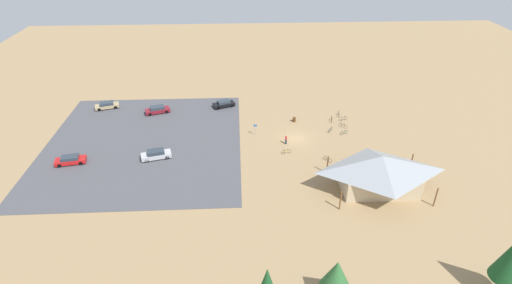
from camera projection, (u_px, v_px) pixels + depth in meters
The scene contains 20 objects.
ground at pixel (295, 138), 70.10m from camera, with size 160.00×160.00×0.00m, color #9E7F56.
parking_lot_asphalt at pixel (144, 143), 68.76m from camera, with size 33.05×35.95×0.05m, color #4C4C51.
bike_pavilion at pixel (380, 170), 56.09m from camera, with size 13.36×8.89×5.54m.
trash_bin at pixel (294, 120), 75.32m from camera, with size 0.60×0.60×0.90m, color brown.
lot_sign at pixel (255, 128), 70.47m from camera, with size 0.56×0.08×2.20m.
pine_center at pixel (336, 275), 39.61m from camera, with size 3.25×3.25×5.49m.
bicycle_teal_yard_right at pixel (344, 133), 71.16m from camera, with size 1.53×0.74×0.85m.
bicycle_orange_yard_center at pixel (328, 159), 63.71m from camera, with size 1.11×1.40×0.79m.
bicycle_black_edge_north at pixel (343, 126), 73.41m from camera, with size 1.27×1.32×0.86m.
bicycle_blue_near_porch at pixel (330, 130), 72.06m from camera, with size 1.00×1.40×0.80m.
bicycle_red_trailside at pixel (332, 119), 75.58m from camera, with size 0.48×1.77×0.87m.
bicycle_yellow_back_row at pixel (286, 152), 65.71m from camera, with size 1.64×0.51×0.79m.
bicycle_white_near_sign at pixel (339, 114), 77.45m from camera, with size 0.48×1.74×0.83m.
bicycle_silver_front_row at pixel (344, 119), 75.82m from camera, with size 1.57×0.66×0.79m.
car_red_by_curb at pixel (70, 160), 62.88m from camera, with size 4.85×2.52×1.36m.
car_tan_far_end at pixel (107, 105), 80.08m from camera, with size 4.90×3.10×1.32m.
car_silver_second_row at pixel (156, 154), 64.18m from camera, with size 5.01×2.90×1.49m.
car_black_end_stall at pixel (224, 104), 80.67m from camera, with size 4.67×3.22×1.35m.
car_maroon_near_entry at pixel (157, 110), 78.25m from camera, with size 5.00×3.11×1.42m.
visitor_crossing_yard at pixel (286, 139), 68.08m from camera, with size 0.36×0.36×1.72m.
Camera 1 is at (9.95, 60.19, 35.22)m, focal length 28.05 mm.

